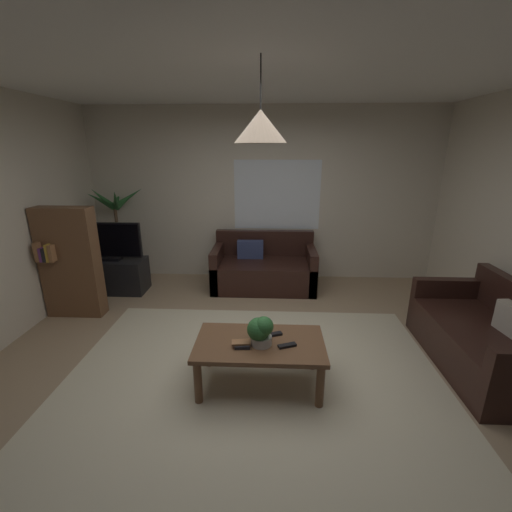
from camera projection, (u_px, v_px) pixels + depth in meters
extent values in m
cube|color=#9E8466|center=(255.00, 366.00, 3.39)|extent=(5.45, 5.00, 0.02)
cube|color=beige|center=(253.00, 378.00, 3.20)|extent=(3.54, 2.75, 0.01)
cube|color=beige|center=(263.00, 196.00, 5.38)|extent=(5.57, 0.06, 2.68)
cube|color=white|center=(254.00, 61.00, 2.57)|extent=(5.45, 5.00, 0.02)
cube|color=white|center=(277.00, 195.00, 5.34)|extent=(1.35, 0.01, 1.08)
cube|color=black|center=(264.00, 275.00, 5.21)|extent=(1.54, 0.82, 0.42)
cube|color=black|center=(265.00, 243.00, 5.42)|extent=(1.54, 0.12, 0.40)
cube|color=black|center=(218.00, 267.00, 5.21)|extent=(0.12, 0.82, 0.64)
cube|color=black|center=(311.00, 269.00, 5.15)|extent=(0.12, 0.82, 0.64)
cube|color=navy|center=(250.00, 249.00, 5.28)|extent=(0.40, 0.13, 0.28)
cube|color=black|center=(481.00, 347.00, 3.32)|extent=(0.82, 1.56, 0.42)
cube|color=black|center=(447.00, 304.00, 3.97)|extent=(0.82, 0.12, 0.64)
cube|color=brown|center=(260.00, 344.00, 3.00)|extent=(1.14, 0.63, 0.04)
cylinder|color=brown|center=(198.00, 382.00, 2.84)|extent=(0.07, 0.07, 0.40)
cylinder|color=brown|center=(320.00, 386.00, 2.80)|extent=(0.07, 0.07, 0.40)
cylinder|color=brown|center=(209.00, 348.00, 3.33)|extent=(0.07, 0.07, 0.40)
cylinder|color=brown|center=(313.00, 350.00, 3.28)|extent=(0.07, 0.07, 0.40)
cube|color=black|center=(242.00, 345.00, 2.92)|extent=(0.14, 0.12, 0.03)
cube|color=#99663F|center=(241.00, 342.00, 2.91)|extent=(0.17, 0.11, 0.02)
cube|color=black|center=(273.00, 334.00, 3.09)|extent=(0.17, 0.10, 0.02)
cube|color=black|center=(287.00, 345.00, 2.91)|extent=(0.17, 0.10, 0.02)
cylinder|color=beige|center=(261.00, 340.00, 2.94)|extent=(0.18, 0.18, 0.08)
sphere|color=#2D6B33|center=(259.00, 329.00, 2.90)|extent=(0.20, 0.20, 0.20)
sphere|color=#2D6B33|center=(264.00, 326.00, 2.87)|extent=(0.17, 0.17, 0.17)
cube|color=black|center=(116.00, 275.00, 5.07)|extent=(0.90, 0.44, 0.50)
cube|color=black|center=(110.00, 240.00, 4.89)|extent=(0.90, 0.05, 0.51)
cube|color=black|center=(109.00, 240.00, 4.86)|extent=(0.86, 0.00, 0.47)
cube|color=black|center=(113.00, 259.00, 4.97)|extent=(0.24, 0.16, 0.04)
cylinder|color=brown|center=(123.00, 269.00, 5.63)|extent=(0.32, 0.32, 0.30)
cylinder|color=brown|center=(118.00, 234.00, 5.45)|extent=(0.05, 0.05, 0.89)
cone|color=#2D6B33|center=(128.00, 198.00, 5.27)|extent=(0.51, 0.12, 0.36)
cone|color=#2D6B33|center=(125.00, 201.00, 5.41)|extent=(0.29, 0.35, 0.29)
cone|color=#2D6B33|center=(117.00, 200.00, 5.43)|extent=(0.12, 0.35, 0.27)
cone|color=#2D6B33|center=(103.00, 202.00, 5.36)|extent=(0.45, 0.24, 0.24)
cone|color=#2D6B33|center=(101.00, 200.00, 5.23)|extent=(0.41, 0.25, 0.33)
cone|color=#2D6B33|center=(103.00, 198.00, 5.10)|extent=(0.24, 0.44, 0.42)
cone|color=#2D6B33|center=(116.00, 200.00, 5.09)|extent=(0.30, 0.46, 0.41)
cube|color=brown|center=(70.00, 263.00, 4.23)|extent=(0.70, 0.22, 1.40)
cube|color=#99663F|center=(40.00, 251.00, 4.07)|extent=(0.05, 0.16, 0.23)
cube|color=#72387F|center=(44.00, 254.00, 4.08)|extent=(0.03, 0.16, 0.17)
cube|color=black|center=(47.00, 254.00, 4.08)|extent=(0.04, 0.16, 0.16)
cube|color=gold|center=(50.00, 252.00, 4.07)|extent=(0.03, 0.16, 0.21)
cube|color=#99663F|center=(54.00, 252.00, 4.07)|extent=(0.05, 0.16, 0.20)
cylinder|color=black|center=(261.00, 82.00, 2.36)|extent=(0.01, 0.01, 0.35)
cone|color=tan|center=(261.00, 126.00, 2.45)|extent=(0.39, 0.39, 0.23)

